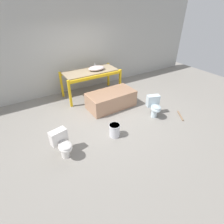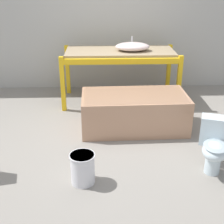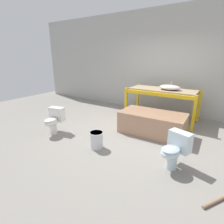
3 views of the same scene
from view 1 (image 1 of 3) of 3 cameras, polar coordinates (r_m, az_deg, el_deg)
The scene contains 9 objects.
ground_plane at distance 5.39m, azimuth -1.73°, elevation -0.22°, with size 12.00×12.00×0.00m, color gray.
warehouse_wall_rear at distance 6.61m, azimuth -11.88°, elevation 20.43°, with size 10.80×0.08×3.20m.
shelving_rack at distance 6.19m, azimuth -6.97°, elevation 12.18°, with size 1.96×0.91×0.91m.
sink_basin at distance 6.17m, azimuth -5.11°, elevation 14.09°, with size 0.57×0.39×0.22m.
bathtub_main at distance 5.55m, azimuth -0.30°, elevation 4.43°, with size 1.52×0.81×0.52m.
toilet_near at distance 5.22m, azimuth 13.64°, elevation 2.03°, with size 0.47×0.58×0.61m.
toilet_far at distance 3.94m, azimuth -15.93°, elevation -9.77°, with size 0.42×0.56×0.61m.
bucket_white at distance 4.40m, azimuth 0.83°, elevation -5.96°, with size 0.28×0.28×0.34m.
loose_pipe at distance 5.60m, azimuth 21.43°, elevation -1.12°, with size 0.31×0.45×0.04m.
Camera 1 is at (-2.22, -3.95, 2.92)m, focal length 28.00 mm.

